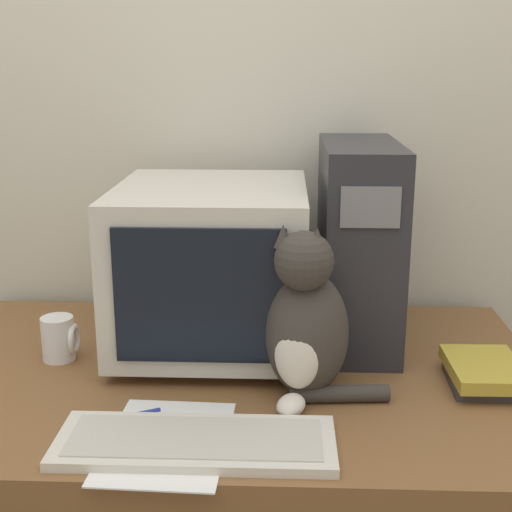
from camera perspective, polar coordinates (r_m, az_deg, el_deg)
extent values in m
cube|color=beige|center=(1.91, -1.29, 11.20)|extent=(7.00, 0.05, 2.50)
cube|color=beige|center=(1.68, -3.44, -6.66)|extent=(0.29, 0.28, 0.02)
cube|color=beige|center=(1.62, -3.55, -0.50)|extent=(0.42, 0.47, 0.35)
cube|color=black|center=(1.39, -4.53, -3.24)|extent=(0.34, 0.01, 0.27)
cube|color=#28282D|center=(1.67, 8.15, 1.02)|extent=(0.17, 0.41, 0.47)
cube|color=slate|center=(1.44, 9.15, 3.87)|extent=(0.12, 0.01, 0.08)
cube|color=silver|center=(1.27, -4.87, -14.66)|extent=(0.48, 0.18, 0.02)
cube|color=beige|center=(1.27, -4.88, -14.25)|extent=(0.43, 0.14, 0.00)
ellipsoid|color=#38332D|center=(1.41, 4.10, -6.22)|extent=(0.21, 0.21, 0.25)
ellipsoid|color=beige|center=(1.36, 3.31, -7.90)|extent=(0.10, 0.07, 0.14)
sphere|color=#38332D|center=(1.33, 3.86, -0.39)|extent=(0.14, 0.14, 0.11)
cone|color=#38332D|center=(1.33, 2.18, 1.63)|extent=(0.04, 0.04, 0.04)
cone|color=#38332D|center=(1.32, 4.90, 1.38)|extent=(0.04, 0.04, 0.04)
ellipsoid|color=beige|center=(1.37, 2.82, -11.84)|extent=(0.07, 0.09, 0.04)
cylinder|color=#38332D|center=(1.42, 6.70, -10.89)|extent=(0.20, 0.05, 0.03)
cube|color=#383333|center=(1.55, 18.04, -9.47)|extent=(0.16, 0.16, 0.02)
cube|color=gold|center=(1.54, 17.84, -8.60)|extent=(0.15, 0.20, 0.03)
cylinder|color=navy|center=(1.38, -10.55, -12.56)|extent=(0.13, 0.07, 0.01)
cube|color=white|center=(1.30, -7.13, -14.51)|extent=(0.22, 0.30, 0.00)
cylinder|color=white|center=(1.64, -15.56, -6.37)|extent=(0.07, 0.07, 0.10)
torus|color=white|center=(1.63, -14.35, -6.43)|extent=(0.01, 0.07, 0.07)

